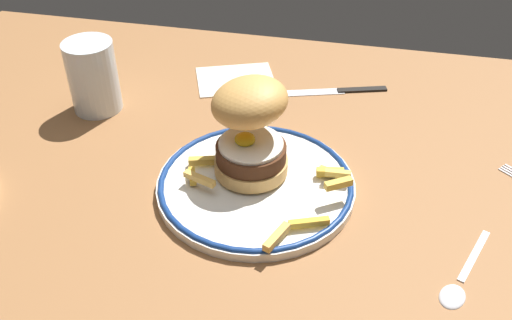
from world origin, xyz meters
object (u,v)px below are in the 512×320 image
burger (250,125)px  knife (341,90)px  dinner_plate (256,183)px  napkin (236,79)px  water_glass (94,81)px  spoon (458,285)px

burger → knife: burger is taller
dinner_plate → napkin: 27.92cm
water_glass → burger: bearing=-22.2°
knife → spoon: 40.85cm
knife → napkin: bearing=-179.8°
spoon → napkin: (-33.43, 37.51, -0.16)cm
knife → napkin: (-17.40, -0.06, -0.06)cm
burger → knife: (9.54, 23.61, -7.43)cm
burger → water_glass: size_ratio=1.14×
spoon → napkin: bearing=131.7°
spoon → napkin: spoon is taller
dinner_plate → burger: size_ratio=2.01×
water_glass → napkin: bearing=34.5°
water_glass → spoon: 57.77cm
burger → spoon: bearing=-28.7°
burger → napkin: (-7.87, 23.54, -7.49)cm
water_glass → knife: size_ratio=0.62×
water_glass → napkin: (18.59, 12.75, -4.43)cm
napkin → spoon: bearing=-48.3°
napkin → burger: bearing=-71.5°
napkin → dinner_plate: bearing=-70.7°
knife → spoon: bearing=-66.9°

